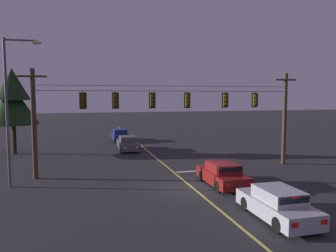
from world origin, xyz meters
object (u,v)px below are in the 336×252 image
Objects in this scene: street_lamp_corner at (12,99)px; tree_verge_near at (13,99)px; traffic_light_leftmost at (83,101)px; car_oncoming_lead at (128,144)px; traffic_light_rightmost at (226,100)px; car_oncoming_trailing at (120,136)px; car_waiting_second_near at (277,205)px; traffic_light_far_right at (255,100)px; traffic_light_centre at (153,100)px; traffic_light_left_inner at (116,101)px; traffic_light_right_inner at (188,100)px; car_waiting_near_lane at (222,175)px.

tree_verge_near is at bearing 100.06° from street_lamp_corner.
traffic_light_leftmost is 0.28× the size of car_oncoming_lead.
car_oncoming_trailing is (-5.92, 16.76, -4.42)m from traffic_light_rightmost.
traffic_light_far_right is at bearing 65.74° from car_waiting_second_near.
car_oncoming_lead is at bearing 130.59° from traffic_light_far_right.
traffic_light_far_right is 0.28× the size of car_oncoming_trailing.
car_oncoming_lead is at bearing 66.34° from traffic_light_leftmost.
traffic_light_leftmost reaches higher than car_oncoming_trailing.
car_waiting_second_near is at bearing -71.98° from traffic_light_centre.
street_lamp_corner is (-6.16, -1.74, 0.11)m from traffic_light_left_inner.
traffic_light_left_inner is 17.46m from car_oncoming_trailing.
traffic_light_rightmost is at bearing 180.00° from traffic_light_far_right.
traffic_light_left_inner is at bearing 180.00° from traffic_light_right_inner.
tree_verge_near is at bearing -148.72° from car_oncoming_trailing.
street_lamp_corner is at bearing -156.55° from traffic_light_leftmost.
car_oncoming_trailing is (-2.98, 16.76, -4.42)m from traffic_light_right_inner.
traffic_light_far_right is 0.15× the size of tree_verge_near.
traffic_light_centre and traffic_light_far_right have the same top height.
traffic_light_leftmost is 12.08m from tree_verge_near.
traffic_light_rightmost is at bearing -32.32° from tree_verge_near.
car_oncoming_trailing and car_waiting_second_near have the same top height.
car_oncoming_lead is 0.56× the size of tree_verge_near.
traffic_light_leftmost is at bearing 180.00° from traffic_light_far_right.
car_oncoming_lead is 6.95m from car_oncoming_trailing.
traffic_light_rightmost reaches higher than car_oncoming_trailing.
car_oncoming_lead is 1.02× the size of car_waiting_second_near.
traffic_light_leftmost is 2.15m from traffic_light_left_inner.
car_waiting_near_lane is 0.98× the size of car_oncoming_lead.
traffic_light_leftmost is 12.69m from traffic_light_far_right.
traffic_light_leftmost is at bearing 180.00° from traffic_light_right_inner.
traffic_light_centre is at bearing -87.51° from car_oncoming_lead.
car_oncoming_trailing is at bearing 89.78° from car_oncoming_lead.
traffic_light_right_inner and traffic_light_far_right have the same top height.
traffic_light_centre is at bearing 126.09° from car_waiting_near_lane.
car_waiting_near_lane is 0.98× the size of car_oncoming_trailing.
traffic_light_leftmost and traffic_light_far_right have the same top height.
traffic_light_leftmost is 0.15× the size of tree_verge_near.
traffic_light_leftmost is at bearing 23.45° from street_lamp_corner.
car_oncoming_lead is at bearing 77.65° from traffic_light_left_inner.
car_waiting_second_near is 25.47m from tree_verge_near.
traffic_light_left_inner is at bearing 15.78° from street_lamp_corner.
traffic_light_leftmost is at bearing 150.55° from car_waiting_near_lane.
traffic_light_rightmost is 0.28× the size of car_waiting_second_near.
car_waiting_near_lane is 0.55× the size of tree_verge_near.
traffic_light_centre is 5.52m from traffic_light_rightmost.
traffic_light_centre is 0.15× the size of tree_verge_near.
car_oncoming_trailing is 0.51× the size of street_lamp_corner.
traffic_light_far_right reaches higher than car_waiting_second_near.
traffic_light_centre is 1.00× the size of traffic_light_rightmost.
traffic_light_right_inner is at bearing 180.00° from traffic_light_rightmost.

